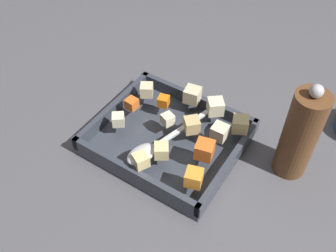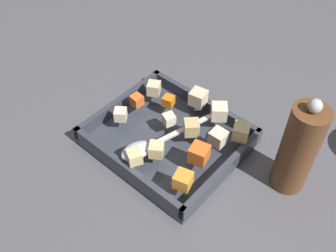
% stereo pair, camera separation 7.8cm
% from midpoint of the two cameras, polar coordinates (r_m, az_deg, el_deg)
% --- Properties ---
extents(ground_plane, '(4.00, 4.00, 0.00)m').
position_cam_midpoint_polar(ground_plane, '(0.81, 2.28, -3.00)').
color(ground_plane, '#4C4C51').
extents(baking_dish, '(0.30, 0.26, 0.05)m').
position_cam_midpoint_polar(baking_dish, '(0.81, 2.75, -2.20)').
color(baking_dish, '#333842').
rests_on(baking_dish, ground_plane).
extents(carrot_chunk_corner_se, '(0.03, 0.03, 0.02)m').
position_cam_midpoint_polar(carrot_chunk_corner_se, '(0.83, 2.75, 3.63)').
color(carrot_chunk_corner_se, orange).
rests_on(carrot_chunk_corner_se, baking_dish).
extents(carrot_chunk_corner_sw, '(0.04, 0.04, 0.03)m').
position_cam_midpoint_polar(carrot_chunk_corner_sw, '(0.69, 5.51, -8.25)').
color(carrot_chunk_corner_sw, orange).
rests_on(carrot_chunk_corner_sw, baking_dish).
extents(carrot_chunk_center, '(0.04, 0.04, 0.03)m').
position_cam_midpoint_polar(carrot_chunk_center, '(0.72, 7.75, -4.28)').
color(carrot_chunk_center, orange).
rests_on(carrot_chunk_center, baking_dish).
extents(carrot_chunk_back_center, '(0.03, 0.03, 0.02)m').
position_cam_midpoint_polar(carrot_chunk_back_center, '(0.83, -2.03, 3.74)').
color(carrot_chunk_back_center, orange).
rests_on(carrot_chunk_back_center, baking_dish).
extents(potato_chunk_under_handle, '(0.04, 0.04, 0.03)m').
position_cam_midpoint_polar(potato_chunk_under_handle, '(0.85, 0.48, 5.54)').
color(potato_chunk_under_handle, beige).
rests_on(potato_chunk_under_handle, baking_dish).
extents(potato_chunk_near_spoon, '(0.03, 0.03, 0.02)m').
position_cam_midpoint_polar(potato_chunk_near_spoon, '(0.79, 2.96, 0.87)').
color(potato_chunk_near_spoon, beige).
rests_on(potato_chunk_near_spoon, baking_dish).
extents(potato_chunk_mid_left, '(0.04, 0.04, 0.03)m').
position_cam_midpoint_polar(potato_chunk_mid_left, '(0.78, 13.67, -1.02)').
color(potato_chunk_mid_left, '#E0CC89').
rests_on(potato_chunk_mid_left, baking_dish).
extents(potato_chunk_rim_edge, '(0.04, 0.04, 0.03)m').
position_cam_midpoint_polar(potato_chunk_rim_edge, '(0.72, -1.97, -4.80)').
color(potato_chunk_rim_edge, '#E0CC89').
rests_on(potato_chunk_rim_edge, baking_dish).
extents(potato_chunk_near_right, '(0.03, 0.03, 0.02)m').
position_cam_midpoint_polar(potato_chunk_near_right, '(0.80, -4.36, 1.59)').
color(potato_chunk_near_right, beige).
rests_on(potato_chunk_near_right, baking_dish).
extents(potato_chunk_far_right, '(0.05, 0.05, 0.03)m').
position_cam_midpoint_polar(potato_chunk_far_right, '(0.81, 10.39, 1.99)').
color(potato_chunk_far_right, beige).
rests_on(potato_chunk_far_right, baking_dish).
extents(potato_chunk_corner_ne, '(0.04, 0.04, 0.03)m').
position_cam_midpoint_polar(potato_chunk_corner_ne, '(0.73, 1.29, -3.72)').
color(potato_chunk_corner_ne, '#E0CC89').
rests_on(potato_chunk_corner_ne, baking_dish).
extents(potato_chunk_heap_top, '(0.04, 0.04, 0.03)m').
position_cam_midpoint_polar(potato_chunk_heap_top, '(0.77, 6.43, -0.37)').
color(potato_chunk_heap_top, tan).
rests_on(potato_chunk_heap_top, baking_dish).
extents(potato_chunk_corner_nw, '(0.04, 0.04, 0.03)m').
position_cam_midpoint_polar(potato_chunk_corner_nw, '(0.83, 7.05, 4.19)').
color(potato_chunk_corner_nw, beige).
rests_on(potato_chunk_corner_nw, baking_dish).
extents(parsnip_chunk_mid_right, '(0.03, 0.03, 0.03)m').
position_cam_midpoint_polar(parsnip_chunk_mid_right, '(0.76, 10.42, -1.87)').
color(parsnip_chunk_mid_right, beige).
rests_on(parsnip_chunk_mid_right, baking_dish).
extents(serving_spoon, '(0.08, 0.21, 0.02)m').
position_cam_midpoint_polar(serving_spoon, '(0.74, -0.90, -3.40)').
color(serving_spoon, silver).
rests_on(serving_spoon, baking_dish).
extents(pepper_mill, '(0.07, 0.07, 0.22)m').
position_cam_midpoint_polar(pepper_mill, '(0.73, 21.82, -3.43)').
color(pepper_mill, brown).
rests_on(pepper_mill, ground_plane).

